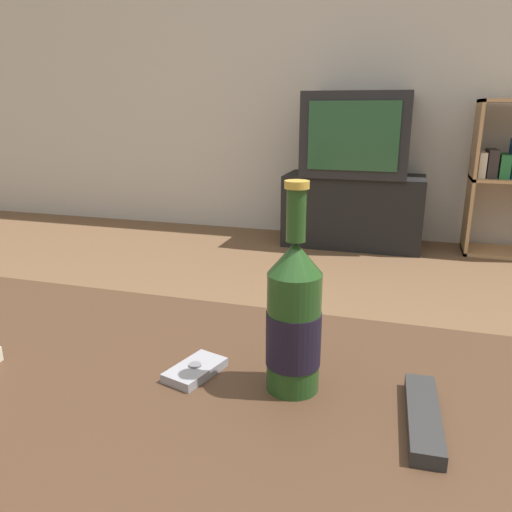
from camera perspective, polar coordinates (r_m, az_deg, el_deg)
back_wall at (r=3.62m, az=12.32°, el=22.78°), size 8.00×0.05×2.60m
coffee_table at (r=0.80m, az=-13.04°, el=-18.92°), size 1.32×0.70×0.50m
tv_stand at (r=3.38m, az=11.01°, el=5.13°), size 0.89×0.40×0.47m
television at (r=3.32m, az=11.47°, el=13.48°), size 0.65×0.46×0.52m
beer_bottle at (r=0.70m, az=4.34°, el=-7.27°), size 0.08×0.08×0.30m
cell_phone at (r=0.78m, az=-6.96°, el=-12.80°), size 0.08×0.11×0.02m
remote_control at (r=0.70m, az=18.57°, el=-17.00°), size 0.05×0.18×0.02m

